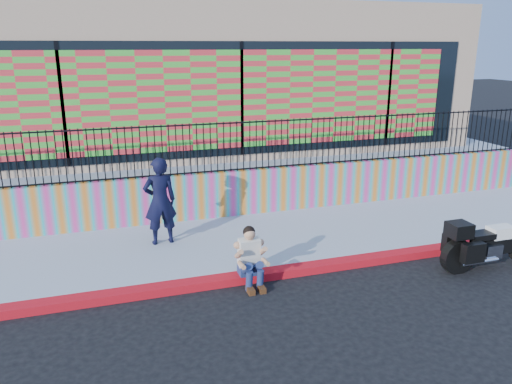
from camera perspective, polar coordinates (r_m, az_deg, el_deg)
name	(u,v)px	position (r m, az deg, el deg)	size (l,w,h in m)	color
ground	(303,273)	(9.65, 5.45, -9.15)	(90.00, 90.00, 0.00)	black
red_curb	(304,269)	(9.62, 5.46, -8.75)	(16.00, 0.30, 0.15)	#A50B1E
sidewalk	(274,238)	(11.02, 2.09, -5.30)	(16.00, 3.00, 0.15)	#99A2B8
mural_wall	(252,191)	(12.25, -0.42, 0.06)	(16.00, 0.20, 1.10)	#D9398D
metal_fence	(252,145)	(11.98, -0.43, 5.35)	(15.80, 0.04, 1.20)	black
elevated_platform	(208,153)	(17.06, -5.56, 4.43)	(16.00, 10.00, 1.25)	#99A2B8
storefront_building	(207,75)	(16.50, -5.65, 13.22)	(14.00, 8.06, 4.00)	tan
police_motorcycle	(491,240)	(10.61, 25.27, -5.02)	(2.15, 0.71, 1.34)	black
police_officer	(160,201)	(10.46, -10.92, -1.02)	(0.67, 0.44, 1.84)	black
seated_man	(251,263)	(8.93, -0.52, -8.07)	(0.54, 0.71, 1.06)	navy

